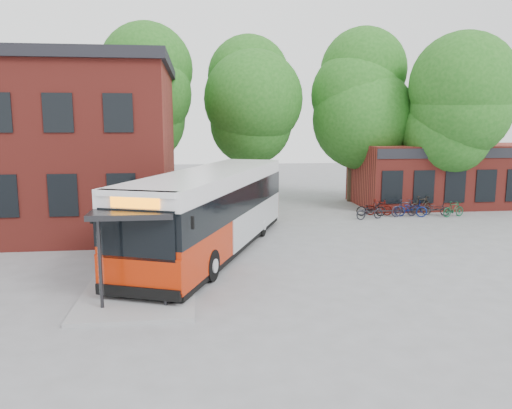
{
  "coord_description": "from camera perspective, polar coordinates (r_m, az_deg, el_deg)",
  "views": [
    {
      "loc": [
        -2.63,
        -17.49,
        5.35
      ],
      "look_at": [
        -0.17,
        3.06,
        2.0
      ],
      "focal_mm": 35.0,
      "sensor_mm": 36.0,
      "label": 1
    }
  ],
  "objects": [
    {
      "name": "tree_3",
      "position": [
        33.38,
        21.28,
        7.36
      ],
      "size": [
        7.04,
        7.04,
        9.28
      ],
      "primitive_type": null,
      "color": "#1C5516",
      "rests_on": "ground"
    },
    {
      "name": "bicycle_6",
      "position": [
        31.31,
        19.84,
        -0.42
      ],
      "size": [
        1.67,
        1.13,
        0.83
      ],
      "primitive_type": "imported",
      "rotation": [
        0.0,
        0.0,
        1.16
      ],
      "color": "black",
      "rests_on": "ground"
    },
    {
      "name": "tree_0",
      "position": [
        33.66,
        -12.74,
        9.23
      ],
      "size": [
        7.92,
        7.92,
        11.0
      ],
      "primitive_type": null,
      "color": "#1C5516",
      "rests_on": "ground"
    },
    {
      "name": "bicycle_2",
      "position": [
        30.02,
        13.01,
        -0.45
      ],
      "size": [
        1.78,
        0.92,
        0.89
      ],
      "primitive_type": "imported",
      "rotation": [
        0.0,
        0.0,
        1.37
      ],
      "color": "black",
      "rests_on": "ground"
    },
    {
      "name": "bicycle_1",
      "position": [
        30.33,
        13.86,
        -0.32
      ],
      "size": [
        1.64,
        0.81,
        0.95
      ],
      "primitive_type": "imported",
      "rotation": [
        0.0,
        0.0,
        1.33
      ],
      "color": "#520D08",
      "rests_on": "ground"
    },
    {
      "name": "bicycle_4",
      "position": [
        30.36,
        17.26,
        -0.44
      ],
      "size": [
        1.96,
        1.16,
        0.97
      ],
      "primitive_type": "imported",
      "rotation": [
        0.0,
        0.0,
        1.28
      ],
      "color": "navy",
      "rests_on": "ground"
    },
    {
      "name": "shop_row",
      "position": [
        36.24,
        22.35,
        3.2
      ],
      "size": [
        14.0,
        6.2,
        4.0
      ],
      "primitive_type": null,
      "color": "maroon",
      "rests_on": "ground"
    },
    {
      "name": "bicycle_7",
      "position": [
        31.15,
        21.64,
        -0.49
      ],
      "size": [
        1.59,
        0.85,
        0.92
      ],
      "primitive_type": "imported",
      "rotation": [
        0.0,
        0.0,
        1.86
      ],
      "color": "#0F4629",
      "rests_on": "ground"
    },
    {
      "name": "city_bus",
      "position": [
        21.0,
        -4.92,
        -0.78
      ],
      "size": [
        7.63,
        13.69,
        3.45
      ],
      "primitive_type": null,
      "rotation": [
        0.0,
        0.0,
        -0.37
      ],
      "color": "#AD2206",
      "rests_on": "ground"
    },
    {
      "name": "tree_2",
      "position": [
        35.14,
        10.93,
        9.27
      ],
      "size": [
        7.92,
        7.92,
        11.0
      ],
      "primitive_type": null,
      "color": "#1C5516",
      "rests_on": "ground"
    },
    {
      "name": "bus_shelter",
      "position": [
        17.05,
        -12.98,
        -4.27
      ],
      "size": [
        3.6,
        7.0,
        2.9
      ],
      "primitive_type": null,
      "color": "#29292D",
      "rests_on": "ground"
    },
    {
      "name": "bicycle_3",
      "position": [
        30.25,
        16.61,
        -0.38
      ],
      "size": [
        1.78,
        0.79,
        1.04
      ],
      "primitive_type": "imported",
      "rotation": [
        0.0,
        0.0,
        1.75
      ],
      "color": "black",
      "rests_on": "ground"
    },
    {
      "name": "ground",
      "position": [
        18.48,
        1.66,
        -7.64
      ],
      "size": [
        100.0,
        100.0,
        0.0
      ],
      "primitive_type": "plane",
      "color": "slate"
    },
    {
      "name": "bicycle_0",
      "position": [
        28.97,
        12.85,
        -0.76
      ],
      "size": [
        1.84,
        1.05,
        0.92
      ],
      "primitive_type": "imported",
      "rotation": [
        0.0,
        0.0,
        1.84
      ],
      "color": "black",
      "rests_on": "ground"
    },
    {
      "name": "bicycle_5",
      "position": [
        31.62,
        18.39,
        -0.03
      ],
      "size": [
        1.86,
        1.13,
        1.08
      ],
      "primitive_type": "imported",
      "rotation": [
        0.0,
        0.0,
        1.94
      ],
      "color": "black",
      "rests_on": "ground"
    },
    {
      "name": "tree_1",
      "position": [
        34.68,
        -0.83,
        8.95
      ],
      "size": [
        7.92,
        7.92,
        10.4
      ],
      "primitive_type": null,
      "color": "#1C5516",
      "rests_on": "ground"
    },
    {
      "name": "bike_rail",
      "position": [
        30.4,
        16.34,
        -0.95
      ],
      "size": [
        5.2,
        0.1,
        0.38
      ],
      "primitive_type": null,
      "color": "#29292D",
      "rests_on": "ground"
    }
  ]
}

